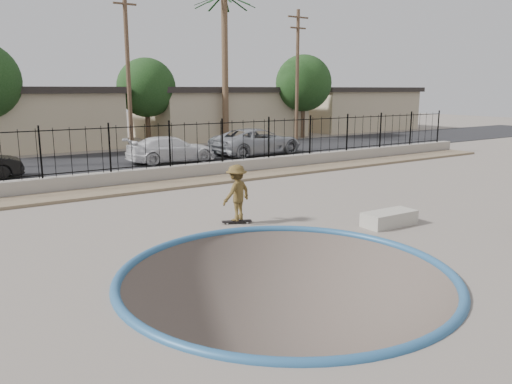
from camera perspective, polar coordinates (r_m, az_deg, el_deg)
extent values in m
cube|color=gray|center=(22.13, -17.33, -1.54)|extent=(120.00, 120.00, 2.20)
torus|color=#295A88|center=(10.46, 3.47, -9.42)|extent=(7.04, 7.04, 0.20)
cube|color=#867157|center=(19.27, -15.14, 0.19)|extent=(42.00, 1.60, 0.11)
cube|color=gray|center=(20.25, -16.19, 1.39)|extent=(42.00, 0.45, 0.60)
cube|color=black|center=(20.19, -16.25, 2.56)|extent=(40.00, 0.04, 0.03)
cube|color=black|center=(20.01, -16.51, 7.03)|extent=(40.00, 0.04, 0.04)
cube|color=black|center=(26.69, -20.56, 2.89)|extent=(90.00, 8.00, 0.04)
cube|color=tan|center=(35.81, -24.34, 7.45)|extent=(10.00, 8.00, 3.50)
cube|color=#2A2522|center=(35.75, -24.60, 10.57)|extent=(10.60, 8.60, 0.40)
cube|color=tan|center=(40.55, -4.27, 8.83)|extent=(12.00, 8.00, 3.50)
cube|color=#2A2522|center=(40.49, -4.31, 11.58)|extent=(12.60, 8.60, 0.40)
cube|color=tan|center=(48.97, 10.33, 9.16)|extent=(11.00, 8.00, 3.50)
cube|color=#2A2522|center=(48.92, 10.41, 11.44)|extent=(11.60, 8.60, 0.40)
cylinder|color=brown|center=(35.62, -3.56, 13.67)|extent=(0.44, 0.44, 10.00)
cylinder|color=#473323|center=(29.49, -14.41, 13.26)|extent=(0.24, 0.24, 9.50)
cube|color=#473323|center=(29.82, -14.77, 20.09)|extent=(1.30, 0.10, 0.10)
cylinder|color=#473323|center=(35.38, 4.73, 12.86)|extent=(0.24, 0.24, 9.00)
cube|color=#473323|center=(35.68, 4.84, 19.29)|extent=(1.70, 0.10, 0.10)
cube|color=#473323|center=(35.60, 4.82, 18.18)|extent=(1.30, 0.10, 0.10)
cylinder|color=#473323|center=(35.29, -12.24, 7.56)|extent=(0.34, 0.34, 2.75)
sphere|color=#143311|center=(35.21, -12.42, 11.58)|extent=(3.96, 3.96, 3.96)
cylinder|color=#473323|center=(39.65, 5.38, 8.38)|extent=(0.34, 0.34, 3.00)
sphere|color=#143311|center=(39.59, 5.45, 12.29)|extent=(4.32, 4.32, 4.32)
imported|color=brown|center=(14.09, -2.23, -0.47)|extent=(1.16, 0.89, 1.59)
cube|color=black|center=(14.26, -2.21, -3.35)|extent=(0.86, 0.52, 0.02)
cylinder|color=silver|center=(14.16, -3.30, -3.63)|extent=(0.06, 0.05, 0.05)
cylinder|color=silver|center=(14.31, -3.39, -3.46)|extent=(0.06, 0.05, 0.05)
cylinder|color=silver|center=(14.24, -1.02, -3.51)|extent=(0.06, 0.05, 0.05)
cylinder|color=silver|center=(14.39, -1.13, -3.35)|extent=(0.06, 0.05, 0.05)
cube|color=#AEA99B|center=(14.51, 14.98, -2.93)|extent=(1.62, 0.75, 0.40)
imported|color=white|center=(26.18, -9.67, 4.83)|extent=(4.68, 2.07, 1.34)
imported|color=#9DA0A5|center=(28.74, 0.10, 5.79)|extent=(5.72, 3.04, 1.53)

